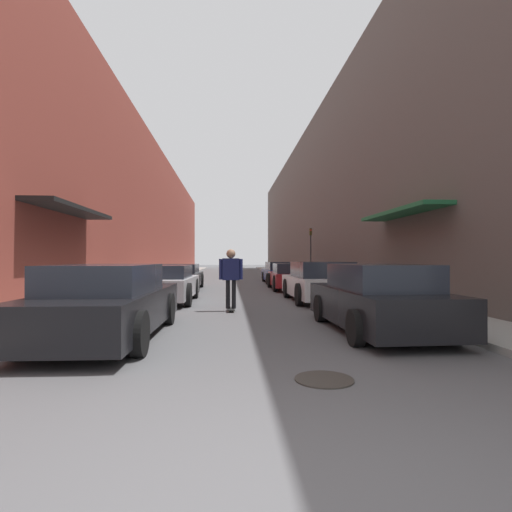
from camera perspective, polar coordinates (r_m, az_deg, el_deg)
name	(u,v)px	position (r m, az deg, el deg)	size (l,w,h in m)	color
ground	(235,281)	(25.34, -3.02, -3.62)	(127.08, 127.08, 0.00)	#515154
curb_strip_left	(174,276)	(31.38, -11.60, -2.87)	(1.80, 57.76, 0.12)	gray
curb_strip_right	(292,276)	(31.49, 5.21, -2.87)	(1.80, 57.76, 0.12)	gray
building_row_left	(136,214)	(32.05, -16.76, 5.75)	(4.90, 57.76, 9.68)	brown
building_row_right	(329,205)	(32.33, 10.33, 7.19)	(4.90, 57.76, 11.36)	#564C47
parked_car_left_0	(109,303)	(7.69, -20.28, -6.27)	(1.88, 4.71, 1.34)	black
parked_car_left_1	(164,284)	(13.45, -13.07, -3.90)	(2.03, 4.18, 1.22)	#B7B7BC
parked_car_left_2	(180,277)	(18.84, -10.86, -2.94)	(2.00, 4.36, 1.19)	#232326
parked_car_right_0	(378,300)	(8.24, 16.97, -5.98)	(1.86, 4.19, 1.33)	black
parked_car_right_1	(320,282)	(13.60, 9.17, -3.71)	(2.07, 4.29, 1.33)	silver
parked_car_right_2	(292,277)	(18.57, 5.21, -2.95)	(2.04, 4.07, 1.22)	maroon
parked_car_right_3	(280,273)	(23.50, 3.46, -2.40)	(1.88, 4.47, 1.24)	navy
skateboarder	(231,273)	(10.96, -3.61, -2.45)	(0.65, 0.78, 1.70)	black
manhole_cover	(324,379)	(5.02, 9.71, -16.97)	(0.70, 0.70, 0.02)	#332D28
traffic_light	(311,247)	(26.72, 7.81, 1.23)	(0.16, 0.22, 3.31)	#2D2D2D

